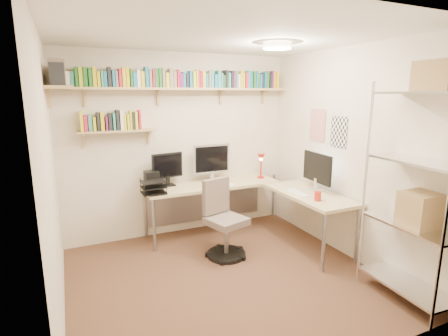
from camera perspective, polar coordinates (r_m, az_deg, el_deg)
The scene contains 6 objects.
ground at distance 3.98m, azimuth 0.28°, elevation -17.45°, with size 3.20×3.20×0.00m, color #4B3120.
room_shell at distance 3.49m, azimuth 0.36°, elevation 5.28°, with size 3.24×3.04×2.52m.
wall_shelves at distance 4.56m, azimuth -11.72°, elevation 12.67°, with size 3.12×1.09×0.80m.
corner_desk at distance 4.71m, azimuth 0.68°, elevation -3.18°, with size 2.24×1.90×1.26m.
office_chair at distance 4.31m, azimuth -0.10°, elevation -9.17°, with size 0.52×0.53×0.95m.
wire_rack at distance 3.55m, azimuth 30.16°, elevation 0.74°, with size 0.50×0.93×2.23m.
Camera 1 is at (-1.46, -3.14, 1.96)m, focal length 28.00 mm.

